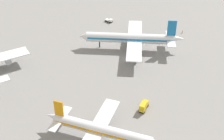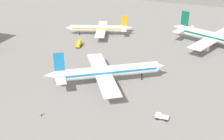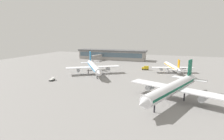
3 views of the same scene
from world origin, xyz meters
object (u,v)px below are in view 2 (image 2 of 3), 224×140
at_px(airplane_at_gate, 106,71).
at_px(catering_truck, 79,44).
at_px(airplane_taxiing, 217,38).
at_px(airplane_distant, 99,28).
at_px(pushback_tractor, 161,117).
at_px(ground_crew_worker, 41,114).

bearing_deg(airplane_at_gate, catering_truck, 97.51).
height_order(airplane_taxiing, airplane_distant, airplane_taxiing).
bearing_deg(pushback_tractor, airplane_at_gate, -34.87).
bearing_deg(pushback_tractor, ground_crew_worker, 15.55).
height_order(airplane_at_gate, airplane_taxiing, airplane_taxiing).
distance_m(airplane_taxiing, pushback_tractor, 74.96).
relative_size(catering_truck, ground_crew_worker, 3.53).
bearing_deg(airplane_distant, catering_truck, 63.63).
bearing_deg(pushback_tractor, catering_truck, -44.83).
bearing_deg(airplane_distant, airplane_at_gate, 97.34).
bearing_deg(ground_crew_worker, airplane_distant, 55.08).
relative_size(pushback_tractor, ground_crew_worker, 2.69).
xyz_separation_m(airplane_at_gate, ground_crew_worker, (29.59, -11.88, -4.70)).
xyz_separation_m(pushback_tractor, ground_crew_worker, (13.01, -38.62, -0.12)).
distance_m(airplane_distant, ground_crew_worker, 85.46).
bearing_deg(ground_crew_worker, catering_truck, 60.72).
distance_m(airplane_at_gate, catering_truck, 44.73).
distance_m(airplane_taxiing, ground_crew_worker, 100.86).
relative_size(airplane_distant, catering_truck, 6.48).
height_order(airplane_distant, ground_crew_worker, airplane_distant).
height_order(airplane_taxiing, catering_truck, airplane_taxiing).
bearing_deg(ground_crew_worker, pushback_tractor, -26.15).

